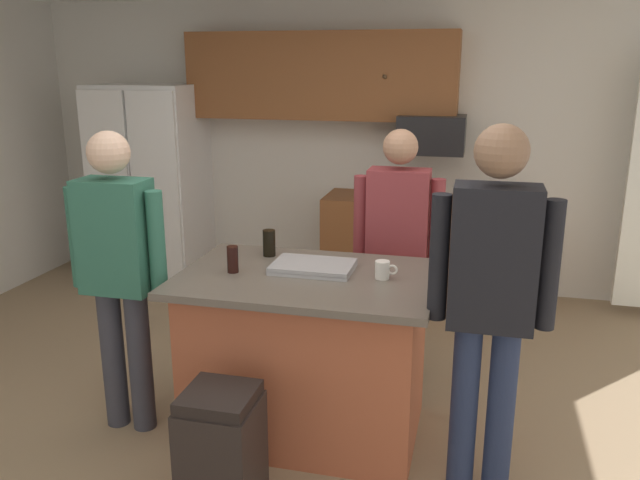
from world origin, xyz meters
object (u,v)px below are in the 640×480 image
microwave_over_range (432,134)px  serving_tray (313,267)px  mug_blue_stoneware (383,270)px  refrigerator (151,184)px  glass_short_whisky (269,243)px  person_elder_center (491,290)px  glass_dark_ale (233,259)px  kitchen_island (307,353)px  person_guest_right (397,240)px  trash_bin (222,451)px  person_guest_left (118,264)px

microwave_over_range → serving_tray: bearing=-100.9°
microwave_over_range → mug_blue_stoneware: bearing=-91.2°
refrigerator → glass_short_whisky: size_ratio=11.80×
refrigerator → serving_tray: (2.16, -2.18, 0.03)m
refrigerator → person_elder_center: (3.10, -2.59, 0.12)m
glass_dark_ale → serving_tray: bearing=18.3°
serving_tray → glass_short_whisky: bearing=147.6°
kitchen_island → glass_dark_ale: bearing=-172.4°
microwave_over_range → kitchen_island: (-0.46, -2.38, -0.98)m
glass_dark_ale → serving_tray: glass_dark_ale is taller
person_guest_right → glass_short_whisky: size_ratio=10.55×
kitchen_island → person_elder_center: person_elder_center is taller
refrigerator → glass_short_whisky: (1.84, -1.98, 0.09)m
trash_bin → person_guest_left: bearing=145.6°
person_guest_right → microwave_over_range: bearing=-155.0°
kitchen_island → person_guest_right: person_guest_right is taller
person_guest_right → mug_blue_stoneware: bearing=28.5°
serving_tray → kitchen_island: bearing=-100.0°
refrigerator → serving_tray: size_ratio=4.20×
mug_blue_stoneware → person_guest_right: bearing=91.3°
microwave_over_range → trash_bin: 3.40m
person_elder_center → mug_blue_stoneware: size_ratio=14.93×
kitchen_island → person_guest_right: bearing=62.7°
person_guest_left → serving_tray: 1.06m
trash_bin → refrigerator: bearing=122.7°
glass_dark_ale → refrigerator: bearing=126.9°
person_elder_center → refrigerator: bearing=-21.2°
refrigerator → kitchen_island: refrigerator is taller
glass_short_whisky → trash_bin: bearing=-84.6°
person_guest_right → person_guest_left: size_ratio=0.97×
kitchen_island → glass_dark_ale: (-0.40, -0.05, 0.54)m
person_guest_left → person_elder_center: person_elder_center is taller
person_guest_right → glass_short_whisky: bearing=-28.7°
refrigerator → person_guest_right: (2.54, -1.50, 0.03)m
refrigerator → mug_blue_stoneware: refrigerator is taller
person_elder_center → glass_dark_ale: person_elder_center is taller
person_guest_right → glass_dark_ale: bearing=-17.0°
microwave_over_range → trash_bin: (-0.66, -3.13, -1.15)m
glass_dark_ale → serving_tray: 0.44m
person_elder_center → serving_tray: 1.03m
refrigerator → glass_short_whisky: refrigerator is taller
person_guest_left → person_elder_center: bearing=-15.0°
microwave_over_range → kitchen_island: microwave_over_range is taller
person_guest_right → person_guest_left: 1.70m
refrigerator → glass_dark_ale: refrigerator is taller
glass_dark_ale → person_guest_left: bearing=-165.9°
person_guest_right → mug_blue_stoneware: size_ratio=13.75×
person_elder_center → trash_bin: bearing=38.9°
person_elder_center → glass_short_whisky: person_elder_center is taller
refrigerator → glass_dark_ale: (1.74, -2.32, 0.09)m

